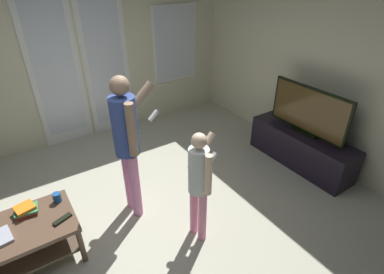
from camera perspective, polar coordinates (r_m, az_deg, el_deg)
name	(u,v)px	position (r m, az deg, el deg)	size (l,w,h in m)	color
ground_plane	(134,232)	(3.35, -11.05, -17.60)	(5.67, 4.84, 0.02)	#B7B6A0
wall_back_with_doors	(62,56)	(4.76, -23.78, 14.10)	(5.67, 0.09, 2.72)	beige
wall_right_plain	(326,64)	(4.28, 24.44, 12.70)	(0.06, 4.84, 2.69)	beige
coffee_table	(20,238)	(3.20, -30.21, -16.51)	(0.96, 0.63, 0.44)	brown
tv_stand	(301,148)	(4.38, 20.23, -2.05)	(0.45, 1.48, 0.48)	black
flat_screen_tv	(309,111)	(4.12, 21.56, 4.68)	(0.08, 1.13, 0.64)	black
person_adult	(127,137)	(3.02, -12.36, -0.06)	(0.59, 0.44, 1.59)	pink
person_child	(199,179)	(2.77, 1.41, -8.05)	(0.43, 0.36, 1.21)	pink
cup_near_edge	(57,197)	(3.21, -24.58, -10.55)	(0.08, 0.08, 0.10)	#1B4F97
tv_remote_black	(63,219)	(3.01, -23.69, -14.31)	(0.17, 0.05, 0.02)	black
book_stack	(26,210)	(3.21, -29.41, -12.15)	(0.22, 0.19, 0.08)	red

